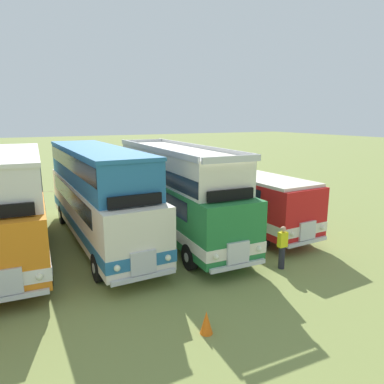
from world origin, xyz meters
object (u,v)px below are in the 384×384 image
Objects in this scene: bus_seventh_in_row at (175,188)px; cone_mid_row at (206,322)px; marshal_person at (282,247)px; bus_sixth_in_row at (98,191)px; bus_eighth_in_row at (234,193)px; bus_fifth_in_row at (11,201)px.

bus_seventh_in_row is 17.85× the size of cone_mid_row.
marshal_person reaches higher than cone_mid_row.
bus_seventh_in_row is at bearing 71.20° from cone_mid_row.
bus_sixth_in_row is at bearing 130.99° from marshal_person.
bus_eighth_in_row is (3.65, 0.18, -0.61)m from bus_seventh_in_row.
marshal_person is (9.28, -6.09, -1.58)m from bus_fifth_in_row.
cone_mid_row is at bearing -84.22° from bus_sixth_in_row.
bus_fifth_in_row is at bearing 179.27° from bus_eighth_in_row.
bus_fifth_in_row is 15.27× the size of cone_mid_row.
marshal_person is (4.73, 2.37, 0.56)m from cone_mid_row.
bus_fifth_in_row is 9.84m from cone_mid_row.
bus_fifth_in_row is 0.93× the size of bus_eighth_in_row.
bus_seventh_in_row is 1.09× the size of bus_eighth_in_row.
bus_eighth_in_row is at bearing 52.32° from cone_mid_row.
bus_sixth_in_row reaches higher than marshal_person.
bus_fifth_in_row is 11.21m from marshal_person.
bus_seventh_in_row is at bearing 108.78° from marshal_person.
bus_fifth_in_row reaches higher than marshal_person.
cone_mid_row is (-6.42, -8.32, -1.43)m from bus_eighth_in_row.
marshal_person is at bearing -33.28° from bus_fifth_in_row.
bus_eighth_in_row is (10.97, -0.14, -0.71)m from bus_fifth_in_row.
cone_mid_row is (0.90, -8.85, -2.15)m from bus_sixth_in_row.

